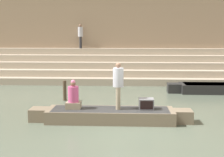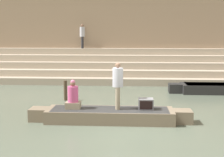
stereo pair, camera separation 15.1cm
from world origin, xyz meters
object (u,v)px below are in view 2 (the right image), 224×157
(person_standing, at_px, (118,83))
(tv_set, at_px, (146,104))
(person_rowing, at_px, (73,97))
(rowboat_main, at_px, (110,115))
(person_on_steps, at_px, (82,34))
(mooring_post, at_px, (65,90))

(person_standing, distance_m, tv_set, 1.22)
(person_rowing, bearing_deg, tv_set, -11.66)
(rowboat_main, xyz_separation_m, person_standing, (0.27, 0.07, 1.13))
(person_rowing, relative_size, person_on_steps, 0.63)
(tv_set, bearing_deg, person_standing, 172.15)
(rowboat_main, height_order, person_standing, person_standing)
(rowboat_main, distance_m, person_rowing, 1.42)
(rowboat_main, distance_m, tv_set, 1.31)
(tv_set, bearing_deg, person_rowing, 172.89)
(person_standing, xyz_separation_m, person_rowing, (-1.56, -0.04, -0.53))
(person_rowing, xyz_separation_m, mooring_post, (-0.97, 3.29, -0.38))
(person_standing, bearing_deg, mooring_post, 127.43)
(person_rowing, relative_size, mooring_post, 1.11)
(person_on_steps, bearing_deg, person_standing, -34.94)
(mooring_post, distance_m, person_on_steps, 7.60)
(person_rowing, distance_m, mooring_post, 3.45)
(mooring_post, bearing_deg, rowboat_main, -55.75)
(mooring_post, bearing_deg, person_standing, -52.06)
(person_rowing, xyz_separation_m, person_on_steps, (-1.28, 10.46, 2.13))
(mooring_post, bearing_deg, person_rowing, -73.53)
(person_on_steps, bearing_deg, mooring_post, -47.72)
(person_standing, xyz_separation_m, person_on_steps, (-2.84, 10.42, 1.60))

